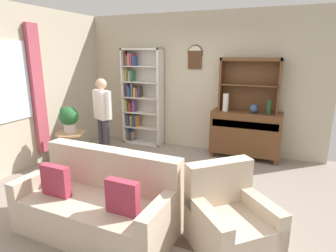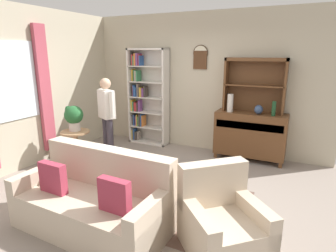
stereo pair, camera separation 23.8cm
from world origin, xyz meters
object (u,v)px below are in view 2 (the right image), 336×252
object	(u,v)px
couch_floral	(94,203)
coffee_table	(135,168)
vase_round	(259,110)
book_stack	(145,161)
person_reading	(107,113)
sideboard_hutch	(255,78)
plant_stand	(76,143)
potted_plant_large	(74,116)
bottle_wine	(274,109)
bookshelf	(146,97)
sideboard	(250,134)
vase_tall	(230,103)
armchair_floral	(222,225)

from	to	relation	value
couch_floral	coffee_table	size ratio (longest dim) A/B	2.29
vase_round	couch_floral	xyz separation A→B (m)	(-1.35, -2.96, -0.69)
book_stack	person_reading	bearing A→B (deg)	147.92
sideboard_hutch	plant_stand	xyz separation A→B (m)	(-2.85, -1.69, -1.18)
potted_plant_large	coffee_table	world-z (taller)	potted_plant_large
person_reading	book_stack	world-z (taller)	person_reading
sideboard_hutch	book_stack	bearing A→B (deg)	-118.83
vase_round	couch_floral	distance (m)	3.32
couch_floral	bottle_wine	bearing A→B (deg)	61.31
coffee_table	sideboard_hutch	bearing A→B (deg)	59.33
bottle_wine	book_stack	size ratio (longest dim) A/B	1.37
bookshelf	couch_floral	xyz separation A→B (m)	(1.11, -3.11, -0.74)
sideboard	person_reading	size ratio (longest dim) A/B	0.83
vase_tall	potted_plant_large	bearing A→B (deg)	-149.33
couch_floral	plant_stand	distance (m)	2.18
bottle_wine	book_stack	distance (m)	2.50
vase_round	potted_plant_large	xyz separation A→B (m)	(-3.01, -1.49, -0.12)
sideboard	sideboard_hutch	bearing A→B (deg)	90.00
sideboard_hutch	bottle_wine	xyz separation A→B (m)	(0.39, -0.20, -0.51)
vase_round	plant_stand	xyz separation A→B (m)	(-2.98, -1.52, -0.62)
armchair_floral	person_reading	world-z (taller)	person_reading
sideboard_hutch	vase_tall	bearing A→B (deg)	-154.11
couch_floral	book_stack	distance (m)	1.06
bottle_wine	vase_round	bearing A→B (deg)	175.05
plant_stand	potted_plant_large	distance (m)	0.51
bookshelf	sideboard_hutch	distance (m)	2.38
plant_stand	couch_floral	bearing A→B (deg)	-41.31
coffee_table	book_stack	distance (m)	0.19
armchair_floral	book_stack	world-z (taller)	armchair_floral
bottle_wine	coffee_table	xyz separation A→B (m)	(-1.67, -1.95, -0.70)
vase_tall	plant_stand	distance (m)	2.97
vase_round	bottle_wine	size ratio (longest dim) A/B	0.65
bottle_wine	person_reading	world-z (taller)	person_reading
vase_round	bottle_wine	world-z (taller)	bottle_wine
sideboard_hutch	armchair_floral	size ratio (longest dim) A/B	1.02
bookshelf	vase_tall	distance (m)	1.94
armchair_floral	sideboard	bearing A→B (deg)	94.89
potted_plant_large	book_stack	world-z (taller)	potted_plant_large
sideboard_hutch	armchair_floral	xyz separation A→B (m)	(0.24, -2.88, -1.27)
vase_round	person_reading	world-z (taller)	person_reading
plant_stand	person_reading	size ratio (longest dim) A/B	0.39
plant_stand	coffee_table	world-z (taller)	plant_stand
armchair_floral	plant_stand	bearing A→B (deg)	159.04
potted_plant_large	coffee_table	xyz separation A→B (m)	(1.61, -0.48, -0.53)
armchair_floral	coffee_table	xyz separation A→B (m)	(-1.51, 0.73, 0.06)
sideboard_hutch	bottle_wine	distance (m)	0.67
bookshelf	vase_tall	bearing A→B (deg)	-4.87
bottle_wine	couch_floral	distance (m)	3.43
bottle_wine	couch_floral	size ratio (longest dim) A/B	0.14
sideboard	plant_stand	xyz separation A→B (m)	(-2.85, -1.59, -0.13)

